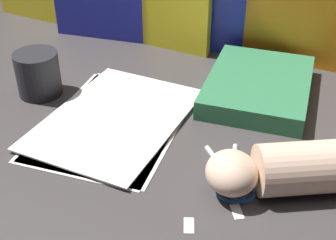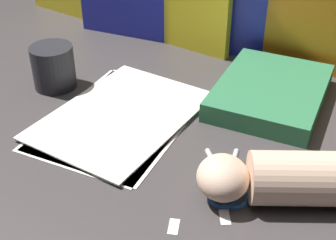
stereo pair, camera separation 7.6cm
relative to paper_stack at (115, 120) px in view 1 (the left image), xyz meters
name	(u,v)px [view 1 (the left image)]	position (x,y,z in m)	size (l,w,h in m)	color
ground_plane	(153,135)	(0.08, -0.01, 0.00)	(6.00, 6.00, 0.00)	#3D3838
paper_stack	(115,120)	(0.00, 0.00, 0.00)	(0.25, 0.34, 0.01)	white
book_closed	(258,86)	(0.22, 0.20, 0.01)	(0.21, 0.27, 0.04)	#2D7247
scissors	(233,181)	(0.25, -0.08, 0.00)	(0.12, 0.15, 0.01)	silver
hand_forearm	(302,168)	(0.34, -0.06, 0.04)	(0.28, 0.20, 0.08)	beige
paper_scrap_near	(237,211)	(0.27, -0.14, 0.00)	(0.03, 0.03, 0.00)	white
paper_scrap_mid	(189,225)	(0.21, -0.19, 0.00)	(0.02, 0.03, 0.00)	white
mug	(38,74)	(-0.19, 0.04, 0.04)	(0.09, 0.09, 0.09)	#232328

